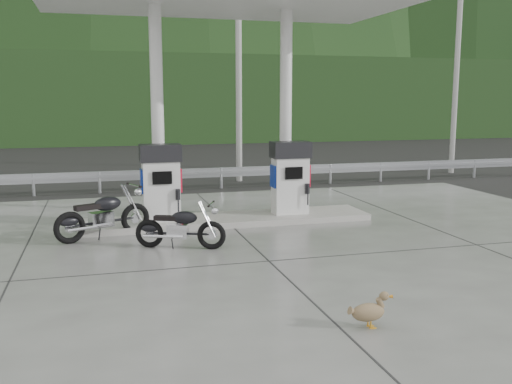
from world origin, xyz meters
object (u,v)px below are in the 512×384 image
object	(u,v)px
gas_pump_right	(290,178)
motorcycle_right	(180,228)
gas_pump_left	(161,183)
motorcycle_left	(103,216)
duck	(368,313)

from	to	relation	value
gas_pump_right	motorcycle_right	size ratio (longest dim) A/B	1.03
gas_pump_left	motorcycle_left	xyz separation A→B (m)	(-1.34, -0.82, -0.56)
gas_pump_left	motorcycle_left	bearing A→B (deg)	-148.71
motorcycle_left	duck	xyz separation A→B (m)	(3.30, -6.02, -0.28)
gas_pump_right	duck	bearing A→B (deg)	-100.26
gas_pump_left	duck	xyz separation A→B (m)	(1.96, -6.84, -0.85)
motorcycle_left	motorcycle_right	size ratio (longest dim) A/B	1.18
gas_pump_right	motorcycle_left	world-z (taller)	gas_pump_right
motorcycle_right	duck	xyz separation A→B (m)	(1.82, -4.72, -0.21)
motorcycle_left	duck	size ratio (longest dim) A/B	3.63
gas_pump_right	motorcycle_left	size ratio (longest dim) A/B	0.88
gas_pump_right	motorcycle_right	distance (m)	3.77
gas_pump_left	motorcycle_left	world-z (taller)	gas_pump_left
motorcycle_left	motorcycle_right	distance (m)	1.97
gas_pump_left	gas_pump_right	size ratio (longest dim) A/B	1.00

